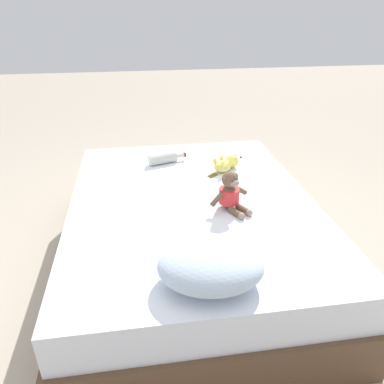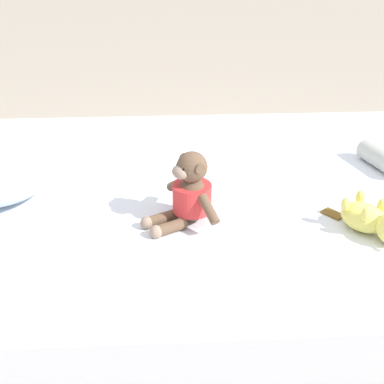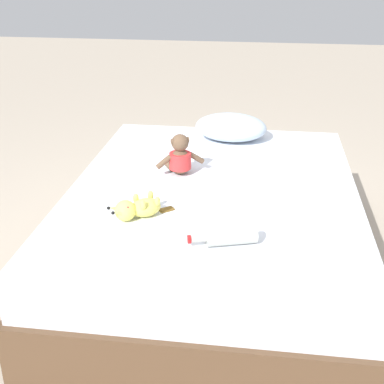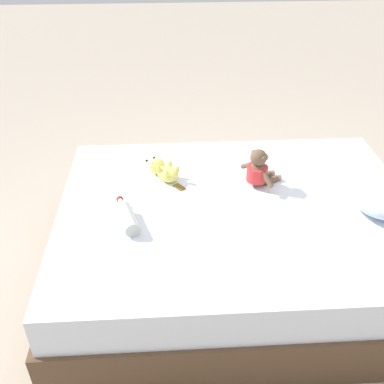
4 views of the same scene
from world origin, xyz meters
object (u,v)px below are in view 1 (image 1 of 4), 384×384
plush_yellow_creature (227,164)px  glass_bottle (164,158)px  bed (192,234)px  pillow (211,266)px  plush_monkey (230,194)px

plush_yellow_creature → glass_bottle: bearing=-22.8°
bed → pillow: pillow is taller
bed → glass_bottle: bearing=-78.1°
plush_yellow_creature → plush_monkey: bearing=78.5°
pillow → glass_bottle: bearing=-86.2°
plush_monkey → glass_bottle: bearing=-65.8°
bed → plush_yellow_creature: bearing=-128.0°
bed → plush_yellow_creature: size_ratio=6.92×
bed → pillow: size_ratio=4.01×
plush_monkey → glass_bottle: (0.33, -0.75, -0.06)m
pillow → bed: bearing=-92.6°
plush_monkey → glass_bottle: 0.82m
bed → plush_monkey: plush_monkey is taller
plush_yellow_creature → glass_bottle: size_ratio=0.98×
plush_monkey → plush_yellow_creature: bearing=-101.5°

